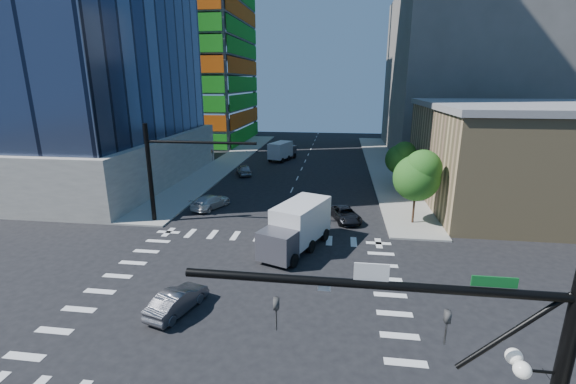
# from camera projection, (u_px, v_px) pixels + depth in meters

# --- Properties ---
(ground) EXTENTS (160.00, 160.00, 0.00)m
(ground) POSITION_uv_depth(u_px,v_px,m) (244.00, 293.00, 23.88)
(ground) COLOR black
(ground) RESTS_ON ground
(road_markings) EXTENTS (20.00, 20.00, 0.01)m
(road_markings) POSITION_uv_depth(u_px,v_px,m) (244.00, 293.00, 23.88)
(road_markings) COLOR silver
(road_markings) RESTS_ON ground
(sidewalk_ne) EXTENTS (5.00, 60.00, 0.15)m
(sidewalk_ne) POSITION_uv_depth(u_px,v_px,m) (383.00, 165.00, 60.36)
(sidewalk_ne) COLOR gray
(sidewalk_ne) RESTS_ON ground
(sidewalk_nw) EXTENTS (5.00, 60.00, 0.15)m
(sidewalk_nw) POSITION_uv_depth(u_px,v_px,m) (229.00, 161.00, 63.58)
(sidewalk_nw) COLOR gray
(sidewalk_nw) RESTS_ON ground
(construction_building) EXTENTS (25.16, 34.50, 70.60)m
(construction_building) POSITION_uv_depth(u_px,v_px,m) (184.00, 22.00, 79.65)
(construction_building) COLOR slate
(construction_building) RESTS_ON ground
(commercial_building) EXTENTS (20.50, 22.50, 10.60)m
(commercial_building) POSITION_uv_depth(u_px,v_px,m) (527.00, 155.00, 40.16)
(commercial_building) COLOR tan
(commercial_building) RESTS_ON ground
(bg_building_ne) EXTENTS (24.00, 30.00, 28.00)m
(bg_building_ne) POSITION_uv_depth(u_px,v_px,m) (463.00, 74.00, 68.96)
(bg_building_ne) COLOR #5E5A54
(bg_building_ne) RESTS_ON ground
(signal_mast_se) EXTENTS (10.51, 2.48, 9.00)m
(signal_mast_se) POSITION_uv_depth(u_px,v_px,m) (523.00, 381.00, 10.18)
(signal_mast_se) COLOR black
(signal_mast_se) RESTS_ON sidewalk_se
(signal_mast_nw) EXTENTS (10.20, 0.40, 9.00)m
(signal_mast_nw) POSITION_uv_depth(u_px,v_px,m) (165.00, 164.00, 34.61)
(signal_mast_nw) COLOR black
(signal_mast_nw) RESTS_ON sidewalk_nw
(tree_south) EXTENTS (4.16, 4.16, 6.82)m
(tree_south) POSITION_uv_depth(u_px,v_px,m) (419.00, 175.00, 34.21)
(tree_south) COLOR #382316
(tree_south) RESTS_ON sidewalk_ne
(tree_north) EXTENTS (3.54, 3.52, 5.78)m
(tree_north) POSITION_uv_depth(u_px,v_px,m) (401.00, 157.00, 45.80)
(tree_north) COLOR #382316
(tree_north) RESTS_ON sidewalk_ne
(car_nb_far) EXTENTS (3.45, 5.01, 1.27)m
(car_nb_far) POSITION_uv_depth(u_px,v_px,m) (345.00, 214.00, 36.26)
(car_nb_far) COLOR black
(car_nb_far) RESTS_ON ground
(car_sb_near) EXTENTS (3.59, 5.24, 1.41)m
(car_sb_near) POSITION_uv_depth(u_px,v_px,m) (211.00, 202.00, 39.85)
(car_sb_near) COLOR white
(car_sb_near) RESTS_ON ground
(car_sb_mid) EXTENTS (3.26, 4.70, 1.49)m
(car_sb_mid) POSITION_uv_depth(u_px,v_px,m) (244.00, 170.00, 54.19)
(car_sb_mid) COLOR #95979B
(car_sb_mid) RESTS_ON ground
(car_sb_cross) EXTENTS (2.56, 4.36, 1.36)m
(car_sb_cross) POSITION_uv_depth(u_px,v_px,m) (177.00, 301.00, 21.83)
(car_sb_cross) COLOR #55555A
(car_sb_cross) RESTS_ON ground
(box_truck_near) EXTENTS (5.19, 7.41, 3.58)m
(box_truck_near) POSITION_uv_depth(u_px,v_px,m) (295.00, 231.00, 29.58)
(box_truck_near) COLOR black
(box_truck_near) RESTS_ON ground
(box_truck_far) EXTENTS (4.21, 6.39, 3.10)m
(box_truck_far) POSITION_uv_depth(u_px,v_px,m) (283.00, 152.00, 64.47)
(box_truck_far) COLOR black
(box_truck_far) RESTS_ON ground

